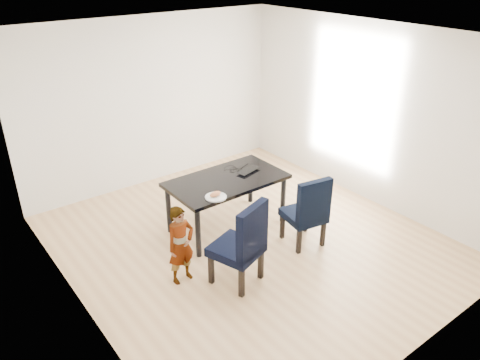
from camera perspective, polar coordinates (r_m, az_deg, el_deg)
floor at (r=6.40m, az=1.10°, el=-7.52°), size 4.50×5.00×0.01m
ceiling at (r=5.38m, az=1.36°, el=17.21°), size 4.50×5.00×0.01m
wall_back at (r=7.76m, az=-10.57°, el=9.33°), size 4.50×0.01×2.70m
wall_front at (r=4.32m, az=22.59°, el=-6.67°), size 4.50×0.01×2.70m
wall_left at (r=4.81m, az=-20.28°, el=-2.74°), size 0.01×5.00×2.70m
wall_right at (r=7.30m, az=15.32°, el=7.77°), size 0.01×5.00×2.70m
dining_table at (r=6.54m, az=-1.60°, el=-2.81°), size 1.60×0.90×0.75m
chair_left at (r=5.41m, az=-0.48°, el=-7.60°), size 0.66×0.67×1.07m
chair_right at (r=6.19m, az=7.79°, el=-3.56°), size 0.56×0.58×1.00m
child at (r=5.49m, az=-7.22°, el=-7.86°), size 0.38×0.27×0.98m
plate at (r=5.89m, az=-2.96°, el=-2.08°), size 0.33×0.33×0.02m
sandwich at (r=5.88m, az=-3.03°, el=-1.72°), size 0.17×0.10×0.06m
laptop at (r=6.60m, az=0.65°, el=1.27°), size 0.41×0.31×0.03m
cable_tangle at (r=6.61m, az=-0.66°, el=1.20°), size 0.18×0.18×0.01m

